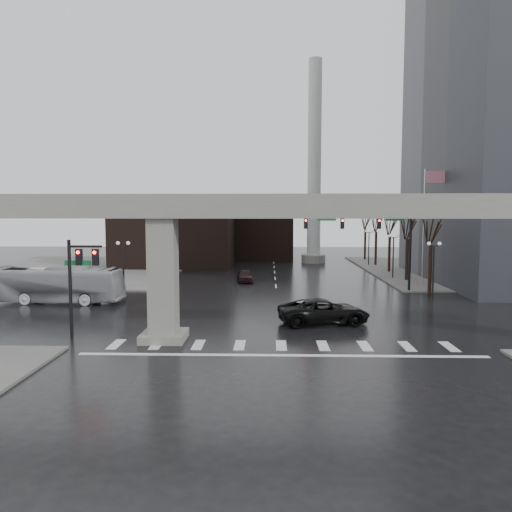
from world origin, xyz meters
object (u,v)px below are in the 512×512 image
(pickup_truck, at_px, (324,311))
(city_bus, at_px, (56,285))
(signal_mast_arm, at_px, (370,231))
(far_car, at_px, (245,276))

(pickup_truck, distance_m, city_bus, 22.93)
(signal_mast_arm, distance_m, far_car, 14.76)
(city_bus, height_order, far_car, city_bus)
(pickup_truck, relative_size, city_bus, 0.56)
(signal_mast_arm, distance_m, city_bus, 28.79)
(city_bus, bearing_deg, pickup_truck, -105.97)
(pickup_truck, height_order, city_bus, city_bus)
(far_car, bearing_deg, signal_mast_arm, -34.46)
(signal_mast_arm, xyz_separation_m, pickup_truck, (-5.93, -14.13, -4.96))
(far_car, bearing_deg, pickup_truck, -80.18)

